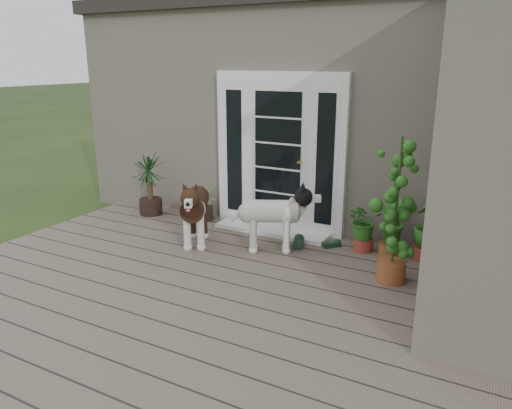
% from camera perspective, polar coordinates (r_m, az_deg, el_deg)
% --- Properties ---
extents(deck, '(6.20, 4.60, 0.12)m').
position_cam_1_polar(deck, '(5.13, -6.26, -10.84)').
color(deck, '#6B5B4C').
rests_on(deck, ground).
extents(house_main, '(7.40, 4.00, 3.10)m').
position_cam_1_polar(house_main, '(8.45, 10.11, 10.43)').
color(house_main, '#665E54').
rests_on(house_main, ground).
extents(roof_main, '(7.60, 4.20, 0.20)m').
position_cam_1_polar(roof_main, '(8.44, 10.71, 21.63)').
color(roof_main, '#2D2826').
rests_on(roof_main, house_main).
extents(door_unit, '(1.90, 0.14, 2.15)m').
position_cam_1_polar(door_unit, '(6.68, 2.70, 6.02)').
color(door_unit, white).
rests_on(door_unit, deck).
extents(door_step, '(1.60, 0.40, 0.05)m').
position_cam_1_polar(door_step, '(6.78, 1.85, -3.00)').
color(door_step, white).
rests_on(door_step, deck).
extents(brindle_dog, '(0.80, 1.03, 0.79)m').
position_cam_1_polar(brindle_dog, '(6.28, -7.07, -1.20)').
color(brindle_dog, '#381F14').
rests_on(brindle_dog, deck).
extents(white_dog, '(0.98, 0.74, 0.75)m').
position_cam_1_polar(white_dog, '(6.02, 1.70, -2.06)').
color(white_dog, white).
rests_on(white_dog, deck).
extents(spider_plant, '(0.59, 0.59, 0.58)m').
position_cam_1_polar(spider_plant, '(7.27, -6.39, 0.45)').
color(spider_plant, '#82A063').
rests_on(spider_plant, deck).
extents(yucca, '(0.76, 0.76, 0.95)m').
position_cam_1_polar(yucca, '(7.62, -12.32, 2.35)').
color(yucca, black).
rests_on(yucca, deck).
extents(herb_a, '(0.63, 0.63, 0.56)m').
position_cam_1_polar(herb_a, '(6.19, 12.48, -2.82)').
color(herb_a, '#1C651F').
rests_on(herb_a, deck).
extents(herb_b, '(0.48, 0.48, 0.51)m').
position_cam_1_polar(herb_b, '(6.11, 15.44, -3.55)').
color(herb_b, '#1D5016').
rests_on(herb_b, deck).
extents(herb_c, '(0.51, 0.51, 0.57)m').
position_cam_1_polar(herb_c, '(6.13, 19.25, -3.55)').
color(herb_c, '#24611B').
rests_on(herb_c, deck).
extents(sapling, '(0.63, 0.63, 1.63)m').
position_cam_1_polar(sapling, '(5.25, 16.05, -0.51)').
color(sapling, '#1E5016').
rests_on(sapling, deck).
extents(clog_left, '(0.26, 0.37, 0.10)m').
position_cam_1_polar(clog_left, '(6.29, 4.97, -4.40)').
color(clog_left, '#13301C').
rests_on(clog_left, deck).
extents(clog_right, '(0.28, 0.28, 0.08)m').
position_cam_1_polar(clog_right, '(6.31, 8.79, -4.57)').
color(clog_right, black).
rests_on(clog_right, deck).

